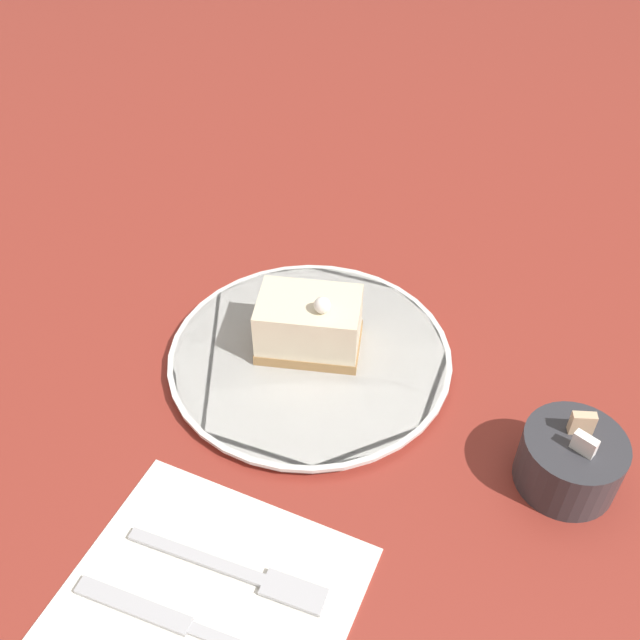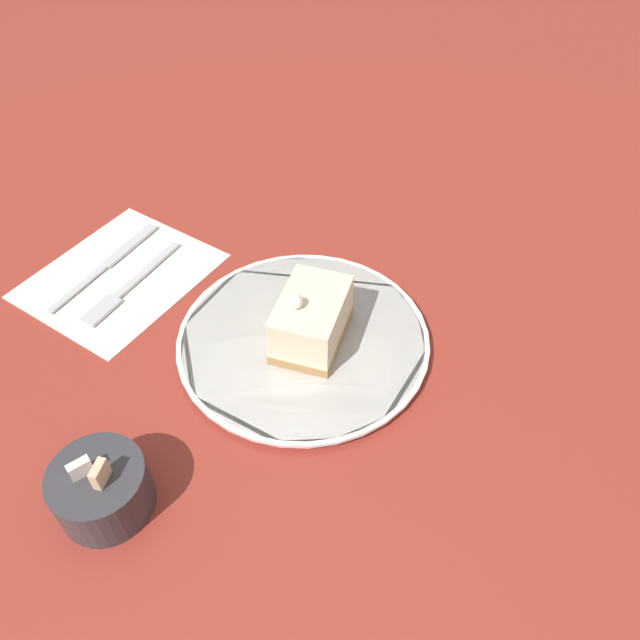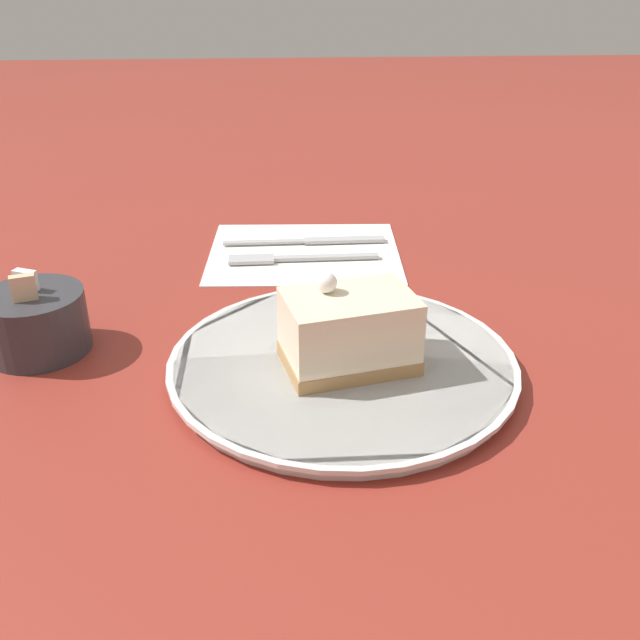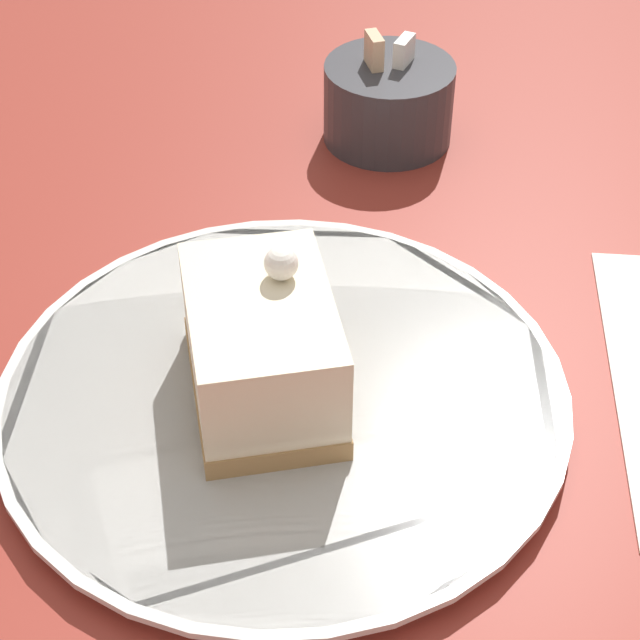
% 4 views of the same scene
% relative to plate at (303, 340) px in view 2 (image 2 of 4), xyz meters
% --- Properties ---
extents(ground_plane, '(4.00, 4.00, 0.00)m').
position_rel_plate_xyz_m(ground_plane, '(-0.04, 0.01, -0.01)').
color(ground_plane, maroon).
extents(plate, '(0.29, 0.29, 0.01)m').
position_rel_plate_xyz_m(plate, '(0.00, 0.00, 0.00)').
color(plate, silver).
rests_on(plate, ground_plane).
extents(cake_slice, '(0.09, 0.12, 0.08)m').
position_rel_plate_xyz_m(cake_slice, '(-0.01, -0.00, 0.04)').
color(cake_slice, '#9E7547').
rests_on(cake_slice, plate).
extents(napkin, '(0.20, 0.23, 0.00)m').
position_rel_plate_xyz_m(napkin, '(0.26, 0.02, -0.01)').
color(napkin, white).
rests_on(napkin, ground_plane).
extents(fork, '(0.02, 0.17, 0.00)m').
position_rel_plate_xyz_m(fork, '(0.24, 0.04, -0.00)').
color(fork, '#B2B2B7').
rests_on(fork, napkin).
extents(knife, '(0.02, 0.19, 0.00)m').
position_rel_plate_xyz_m(knife, '(0.29, 0.00, -0.00)').
color(knife, '#B2B2B7').
rests_on(knife, napkin).
extents(sugar_bowl, '(0.09, 0.09, 0.08)m').
position_rel_plate_xyz_m(sugar_bowl, '(0.05, 0.26, 0.02)').
color(sugar_bowl, '#333338').
rests_on(sugar_bowl, ground_plane).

